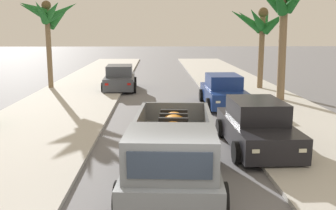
{
  "coord_description": "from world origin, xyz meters",
  "views": [
    {
      "loc": [
        -0.42,
        -5.03,
        3.68
      ],
      "look_at": [
        -0.01,
        7.25,
        1.2
      ],
      "focal_mm": 39.96,
      "sensor_mm": 36.0,
      "label": 1
    }
  ],
  "objects": [
    {
      "name": "car_left_near",
      "position": [
        2.73,
        6.22,
        0.71
      ],
      "size": [
        2.07,
        4.28,
        1.54
      ],
      "color": "black",
      "rests_on": "ground"
    },
    {
      "name": "car_left_mid",
      "position": [
        -2.65,
        18.13,
        0.71
      ],
      "size": [
        2.15,
        4.31,
        1.54
      ],
      "color": "#474C56",
      "rests_on": "ground"
    },
    {
      "name": "car_right_near",
      "position": [
        2.89,
        12.9,
        0.71
      ],
      "size": [
        2.04,
        4.27,
        1.54
      ],
      "color": "navy",
      "rests_on": "ground"
    },
    {
      "name": "curb_left",
      "position": [
        -3.82,
        12.0,
        0.05
      ],
      "size": [
        0.16,
        60.0,
        0.1
      ],
      "primitive_type": "cube",
      "color": "silver",
      "rests_on": "ground"
    },
    {
      "name": "sidewalk_left",
      "position": [
        -4.92,
        12.0,
        0.06
      ],
      "size": [
        5.0,
        60.0,
        0.12
      ],
      "primitive_type": "cube",
      "color": "beige",
      "rests_on": "ground"
    },
    {
      "name": "curb_right",
      "position": [
        3.82,
        12.0,
        0.05
      ],
      "size": [
        0.16,
        60.0,
        0.1
      ],
      "primitive_type": "cube",
      "color": "silver",
      "rests_on": "ground"
    },
    {
      "name": "palm_tree_left_fore",
      "position": [
        -6.97,
        18.57,
        4.57
      ],
      "size": [
        4.03,
        3.63,
        5.5
      ],
      "color": "#846B4C",
      "rests_on": "ground"
    },
    {
      "name": "pickup_truck",
      "position": [
        -0.04,
        3.16,
        0.81
      ],
      "size": [
        2.47,
        5.33,
        1.8
      ],
      "color": "slate",
      "rests_on": "ground"
    },
    {
      "name": "sidewalk_right",
      "position": [
        4.92,
        12.0,
        0.06
      ],
      "size": [
        5.0,
        60.0,
        0.12
      ],
      "primitive_type": "cube",
      "color": "beige",
      "rests_on": "ground"
    },
    {
      "name": "palm_tree_right_mid",
      "position": [
        6.04,
        13.97,
        4.86
      ],
      "size": [
        3.69,
        3.53,
        6.07
      ],
      "color": "#846B4C",
      "rests_on": "ground"
    },
    {
      "name": "palm_tree_left_mid",
      "position": [
        6.01,
        17.95,
        4.07
      ],
      "size": [
        3.87,
        3.95,
        5.06
      ],
      "color": "brown",
      "rests_on": "ground"
    }
  ]
}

